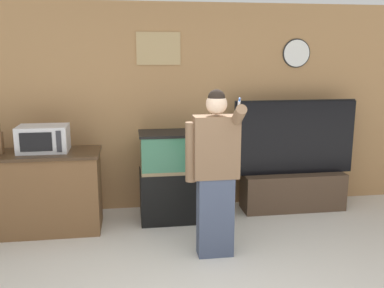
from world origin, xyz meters
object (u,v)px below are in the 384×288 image
Objects in this scene: microwave at (43,139)px; person_standing at (215,172)px; aquarium_on_stand at (180,176)px; counter_island at (32,192)px; tv_on_stand at (293,178)px.

microwave is 1.99m from person_standing.
person_standing is (0.23, -1.00, 0.32)m from aquarium_on_stand.
microwave is at bearing -176.96° from aquarium_on_stand.
aquarium_on_stand is at bearing 4.06° from counter_island.
counter_island is 0.98× the size of tv_on_stand.
person_standing is (1.91, -0.88, 0.40)m from counter_island.
microwave is 1.61m from aquarium_on_stand.
tv_on_stand is (1.49, 0.13, -0.13)m from aquarium_on_stand.
person_standing is at bearing -138.28° from tv_on_stand.
aquarium_on_stand is at bearing 102.78° from person_standing.
counter_island is 1.43× the size of aquarium_on_stand.
aquarium_on_stand is at bearing -175.03° from tv_on_stand.
microwave is at bearing -176.01° from tv_on_stand.
counter_island is 0.62m from microwave.
counter_island is 0.93× the size of person_standing.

